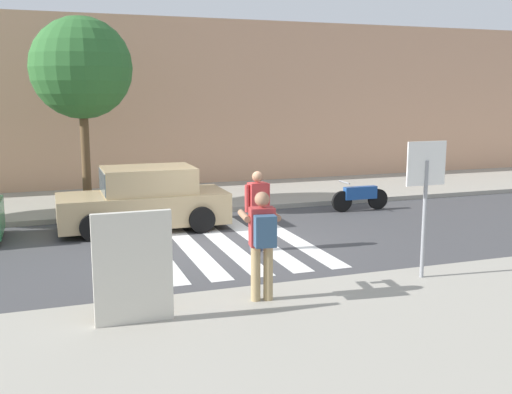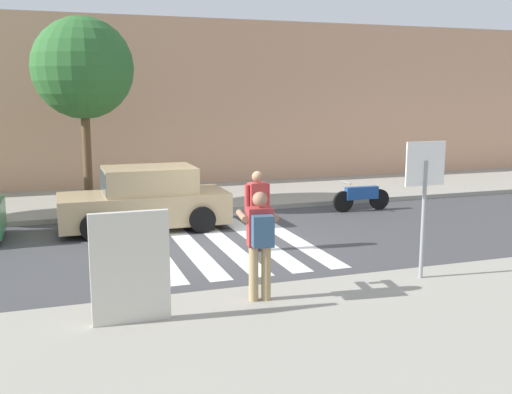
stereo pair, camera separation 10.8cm
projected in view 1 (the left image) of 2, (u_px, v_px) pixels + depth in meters
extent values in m
plane|color=#424244|center=(228.00, 246.00, 13.27)|extent=(120.00, 120.00, 0.00)
cube|color=#9E998C|center=(370.00, 358.00, 7.49)|extent=(60.00, 6.00, 0.14)
cube|color=#9E998C|center=(173.00, 198.00, 18.83)|extent=(60.00, 4.80, 0.14)
cube|color=tan|center=(147.00, 103.00, 22.42)|extent=(56.00, 4.00, 5.90)
cube|color=silver|center=(154.00, 250.00, 12.93)|extent=(0.44, 5.20, 0.01)
cube|color=silver|center=(190.00, 247.00, 13.19)|extent=(0.44, 5.20, 0.01)
cube|color=silver|center=(225.00, 244.00, 13.45)|extent=(0.44, 5.20, 0.01)
cube|color=silver|center=(258.00, 241.00, 13.71)|extent=(0.44, 5.20, 0.01)
cube|color=silver|center=(291.00, 238.00, 13.98)|extent=(0.44, 5.20, 0.01)
cylinder|color=gray|center=(424.00, 220.00, 10.38)|extent=(0.07, 0.07, 2.07)
cube|color=white|center=(426.00, 163.00, 10.23)|extent=(0.76, 0.03, 0.76)
cube|color=red|center=(426.00, 163.00, 10.24)|extent=(0.66, 0.02, 0.66)
cylinder|color=tan|center=(256.00, 273.00, 9.30)|extent=(0.15, 0.15, 0.88)
cylinder|color=tan|center=(268.00, 273.00, 9.34)|extent=(0.15, 0.15, 0.88)
cube|color=#B73333|center=(262.00, 227.00, 9.20)|extent=(0.41, 0.29, 0.60)
sphere|color=#A37556|center=(262.00, 199.00, 9.12)|extent=(0.23, 0.23, 0.23)
cylinder|color=#A37556|center=(244.00, 216.00, 9.34)|extent=(0.18, 0.59, 0.10)
cylinder|color=#A37556|center=(274.00, 215.00, 9.43)|extent=(0.18, 0.59, 0.10)
cube|color=black|center=(257.00, 211.00, 9.55)|extent=(0.15, 0.12, 0.10)
cube|color=#335170|center=(265.00, 231.00, 8.98)|extent=(0.34, 0.24, 0.48)
cylinder|color=#474C60|center=(253.00, 231.00, 12.75)|extent=(0.15, 0.15, 0.88)
cylinder|color=#474C60|center=(262.00, 230.00, 12.83)|extent=(0.15, 0.15, 0.88)
cube|color=#B73333|center=(257.00, 197.00, 12.66)|extent=(0.40, 0.28, 0.60)
sphere|color=#A37556|center=(257.00, 177.00, 12.59)|extent=(0.23, 0.23, 0.23)
cylinder|color=#B73333|center=(247.00, 198.00, 12.56)|extent=(0.10, 0.10, 0.58)
cylinder|color=#B73333|center=(268.00, 197.00, 12.77)|extent=(0.10, 0.10, 0.58)
cube|color=tan|center=(143.00, 208.00, 14.83)|extent=(4.10, 1.70, 0.76)
cube|color=tan|center=(148.00, 180.00, 14.75)|extent=(2.20, 1.56, 0.64)
cube|color=slate|center=(104.00, 182.00, 14.40)|extent=(0.10, 1.50, 0.54)
cube|color=slate|center=(187.00, 178.00, 15.07)|extent=(0.10, 1.50, 0.51)
cylinder|color=black|center=(93.00, 227.00, 13.66)|extent=(0.64, 0.22, 0.64)
cylinder|color=black|center=(88.00, 213.00, 15.24)|extent=(0.64, 0.22, 0.64)
cylinder|color=black|center=(202.00, 220.00, 14.49)|extent=(0.64, 0.22, 0.64)
cylinder|color=black|center=(186.00, 207.00, 16.07)|extent=(0.64, 0.22, 0.64)
cylinder|color=black|center=(342.00, 201.00, 17.00)|extent=(0.60, 0.10, 0.60)
cylinder|color=black|center=(378.00, 199.00, 17.38)|extent=(0.60, 0.10, 0.60)
cube|color=#1E4C99|center=(360.00, 193.00, 17.15)|extent=(1.00, 0.20, 0.36)
cylinder|color=gray|center=(344.00, 182.00, 16.92)|extent=(0.04, 0.60, 0.04)
cylinder|color=brown|center=(86.00, 155.00, 16.44)|extent=(0.24, 0.24, 3.05)
sphere|color=#2D662D|center=(81.00, 68.00, 16.03)|extent=(2.73, 2.73, 2.73)
cube|color=beige|center=(133.00, 268.00, 8.35)|extent=(1.10, 0.10, 1.60)
cube|color=#E5B74C|center=(133.00, 267.00, 8.40)|extent=(0.96, 0.02, 1.46)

